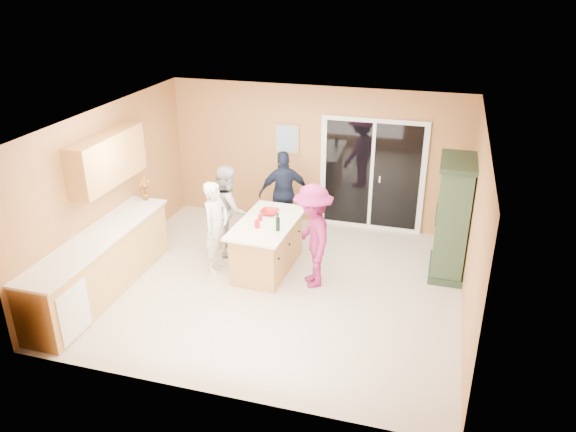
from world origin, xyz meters
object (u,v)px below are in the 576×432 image
(kitchen_island, at_px, (267,247))
(woman_white, at_px, (216,227))
(woman_grey, at_px, (228,209))
(woman_navy, at_px, (284,193))
(woman_magenta, at_px, (313,236))
(green_hutch, at_px, (452,219))

(kitchen_island, distance_m, woman_white, 0.88)
(woman_grey, distance_m, woman_navy, 1.16)
(kitchen_island, height_order, woman_grey, woman_grey)
(woman_white, height_order, woman_grey, woman_grey)
(woman_magenta, bearing_deg, woman_white, -116.32)
(green_hutch, relative_size, woman_navy, 1.21)
(kitchen_island, relative_size, woman_white, 1.09)
(kitchen_island, xyz_separation_m, woman_magenta, (0.80, -0.26, 0.42))
(woman_grey, xyz_separation_m, woman_magenta, (1.64, -0.71, 0.04))
(woman_grey, relative_size, woman_magenta, 0.94)
(kitchen_island, xyz_separation_m, woman_navy, (-0.12, 1.37, 0.39))
(woman_white, distance_m, woman_navy, 1.73)
(kitchen_island, distance_m, woman_grey, 1.02)
(green_hutch, distance_m, woman_magenta, 2.21)
(green_hutch, relative_size, woman_white, 1.26)
(woman_magenta, bearing_deg, woman_grey, -138.82)
(green_hutch, xyz_separation_m, woman_magenta, (-1.99, -0.95, -0.11))
(woman_navy, bearing_deg, woman_white, 43.73)
(kitchen_island, xyz_separation_m, woman_grey, (-0.83, 0.45, 0.38))
(woman_grey, bearing_deg, kitchen_island, -146.49)
(kitchen_island, bearing_deg, woman_grey, 154.22)
(woman_grey, bearing_deg, woman_magenta, -141.46)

